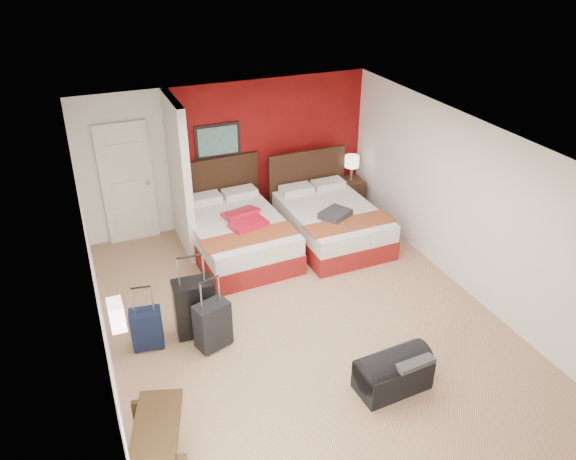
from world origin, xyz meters
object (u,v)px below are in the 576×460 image
table_lamp (352,168)px  duffel_bag (393,373)px  red_suitcase_open (245,219)px  suitcase_black (195,309)px  nightstand (350,194)px  suitcase_charcoal (213,327)px  suitcase_navy (147,330)px  desk (160,448)px  bed_right (332,224)px  bed_left (238,237)px

table_lamp → duffel_bag: bearing=-111.9°
red_suitcase_open → suitcase_black: suitcase_black is taller
nightstand → suitcase_charcoal: 4.44m
suitcase_charcoal → suitcase_navy: size_ratio=1.18×
suitcase_charcoal → suitcase_navy: suitcase_charcoal is taller
nightstand → duffel_bag: size_ratio=0.71×
suitcase_navy → table_lamp: bearing=39.2°
red_suitcase_open → duffel_bag: red_suitcase_open is taller
duffel_bag → suitcase_charcoal: bearing=136.0°
nightstand → desk: desk is taller
nightstand → suitcase_navy: 4.89m
duffel_bag → bed_right: bearing=72.2°
red_suitcase_open → suitcase_charcoal: red_suitcase_open is taller
bed_right → desk: desk is taller
bed_right → suitcase_charcoal: (-2.58, -1.87, 0.01)m
table_lamp → suitcase_navy: bearing=-149.1°
bed_right → table_lamp: (0.85, 0.95, 0.53)m
red_suitcase_open → desk: 4.13m
bed_left → bed_right: 1.61m
bed_right → table_lamp: size_ratio=4.31×
nightstand → suitcase_charcoal: bearing=-137.6°
nightstand → bed_right: bearing=-129.0°
bed_right → red_suitcase_open: size_ratio=2.64×
table_lamp → suitcase_navy: 4.93m
suitcase_navy → bed_left: bearing=53.4°
red_suitcase_open → table_lamp: size_ratio=1.63×
table_lamp → duffel_bag: table_lamp is taller
red_suitcase_open → suitcase_charcoal: 2.26m
bed_left → desk: desk is taller
bed_left → red_suitcase_open: size_ratio=2.72×
suitcase_navy → desk: bearing=-87.5°
bed_left → bed_right: (1.60, -0.19, -0.01)m
duffel_bag → desk: 2.68m
nightstand → suitcase_navy: bearing=-146.1°
suitcase_charcoal → desk: (-0.96, -1.62, 0.03)m
nightstand → duffel_bag: bearing=-108.9°
bed_left → nightstand: 2.56m
red_suitcase_open → suitcase_charcoal: size_ratio=1.21×
suitcase_navy → duffel_bag: size_ratio=0.64×
duffel_bag → red_suitcase_open: bearing=97.1°
desk → bed_right: bearing=61.9°
nightstand → suitcase_charcoal: suitcase_charcoal is taller
desk → nightstand: bearing=62.6°
bed_right → duffel_bag: 3.46m
bed_right → duffel_bag: bearing=-105.5°
suitcase_charcoal → duffel_bag: 2.26m
bed_left → table_lamp: table_lamp is taller
bed_right → bed_left: bearing=172.5°
table_lamp → suitcase_black: (-3.57, -2.48, -0.44)m
suitcase_black → suitcase_charcoal: suitcase_black is taller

